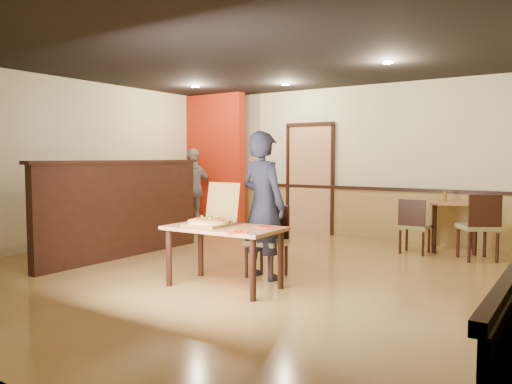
% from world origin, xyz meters
% --- Properties ---
extents(floor, '(7.00, 7.00, 0.00)m').
position_xyz_m(floor, '(0.00, 0.00, 0.00)').
color(floor, '#A57B40').
rests_on(floor, ground).
extents(ceiling, '(7.00, 7.00, 0.00)m').
position_xyz_m(ceiling, '(0.00, 0.00, 2.80)').
color(ceiling, black).
rests_on(ceiling, wall_back).
extents(wall_back, '(7.00, 0.00, 7.00)m').
position_xyz_m(wall_back, '(0.00, 3.50, 1.40)').
color(wall_back, beige).
rests_on(wall_back, floor).
extents(wall_left, '(0.00, 7.00, 7.00)m').
position_xyz_m(wall_left, '(-3.50, 0.00, 1.40)').
color(wall_left, beige).
rests_on(wall_left, floor).
extents(wainscot_back, '(7.00, 0.04, 0.90)m').
position_xyz_m(wainscot_back, '(0.00, 3.47, 0.45)').
color(wainscot_back, olive).
rests_on(wainscot_back, floor).
extents(chair_rail_back, '(7.00, 0.06, 0.06)m').
position_xyz_m(chair_rail_back, '(0.00, 3.45, 0.92)').
color(chair_rail_back, black).
rests_on(chair_rail_back, wall_back).
extents(back_door, '(0.90, 0.06, 2.10)m').
position_xyz_m(back_door, '(-0.80, 3.46, 1.05)').
color(back_door, tan).
rests_on(back_door, wall_back).
extents(booth_partition, '(0.20, 3.10, 1.44)m').
position_xyz_m(booth_partition, '(-2.00, -0.20, 0.74)').
color(booth_partition, black).
rests_on(booth_partition, floor).
extents(red_accent_panel, '(1.60, 0.20, 2.78)m').
position_xyz_m(red_accent_panel, '(-2.90, 3.00, 1.40)').
color(red_accent_panel, '#A21F0B').
rests_on(red_accent_panel, floor).
extents(spot_a, '(0.14, 0.14, 0.02)m').
position_xyz_m(spot_a, '(-2.30, 1.80, 2.78)').
color(spot_a, '#FFE1B2').
rests_on(spot_a, ceiling).
extents(spot_b, '(0.14, 0.14, 0.02)m').
position_xyz_m(spot_b, '(-0.80, 2.50, 2.78)').
color(spot_b, '#FFE1B2').
rests_on(spot_b, ceiling).
extents(spot_c, '(0.14, 0.14, 0.02)m').
position_xyz_m(spot_c, '(1.40, 1.50, 2.78)').
color(spot_c, '#FFE1B2').
rests_on(spot_c, ceiling).
extents(main_table, '(1.33, 0.79, 0.70)m').
position_xyz_m(main_table, '(0.31, -0.76, 0.59)').
color(main_table, '#AE7049').
rests_on(main_table, floor).
extents(diner_chair, '(0.45, 0.45, 0.88)m').
position_xyz_m(diner_chair, '(0.43, 0.00, 0.48)').
color(diner_chair, olive).
rests_on(diner_chair, floor).
extents(side_chair_left, '(0.43, 0.43, 0.85)m').
position_xyz_m(side_chair_left, '(1.53, 2.44, 0.46)').
color(side_chair_left, olive).
rests_on(side_chair_left, floor).
extents(side_chair_right, '(0.66, 0.66, 0.97)m').
position_xyz_m(side_chair_right, '(2.47, 2.44, 0.53)').
color(side_chair_right, olive).
rests_on(side_chair_right, floor).
extents(side_table, '(0.91, 0.91, 0.79)m').
position_xyz_m(side_table, '(1.98, 3.05, 0.61)').
color(side_table, '#AE7049').
rests_on(side_table, floor).
extents(diner, '(0.73, 0.55, 1.80)m').
position_xyz_m(diner, '(0.44, -0.14, 0.90)').
color(diner, black).
rests_on(diner, floor).
extents(passerby, '(0.70, 1.06, 1.67)m').
position_xyz_m(passerby, '(-3.00, 2.50, 0.84)').
color(passerby, gray).
rests_on(passerby, floor).
extents(pizza_box, '(0.47, 0.55, 0.49)m').
position_xyz_m(pizza_box, '(0.13, -0.76, 0.76)').
color(pizza_box, brown).
rests_on(pizza_box, main_table).
extents(pizza, '(0.57, 0.57, 0.03)m').
position_xyz_m(pizza, '(0.13, -0.81, 0.75)').
color(pizza, gold).
rests_on(pizza, pizza_box).
extents(napkin_near, '(0.28, 0.28, 0.01)m').
position_xyz_m(napkin_near, '(0.69, -1.02, 0.70)').
color(napkin_near, red).
rests_on(napkin_near, main_table).
extents(napkin_far, '(0.26, 0.26, 0.01)m').
position_xyz_m(napkin_far, '(0.72, -0.52, 0.70)').
color(napkin_far, red).
rests_on(napkin_far, main_table).
extents(condiment, '(0.06, 0.06, 0.14)m').
position_xyz_m(condiment, '(1.84, 3.03, 0.87)').
color(condiment, brown).
rests_on(condiment, side_table).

